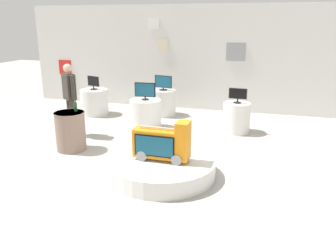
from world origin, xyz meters
The scene contains 15 objects.
ground_plane centered at (0.00, 0.00, 0.00)m, with size 30.00×30.00×0.00m, color #B2ADA3.
back_wall_display centered at (0.00, 4.48, 1.55)m, with size 11.40×0.13×3.10m.
main_display_pedestal centered at (0.19, -0.53, 0.15)m, with size 1.88×1.88×0.30m, color silver.
novelty_firetruck_tv centered at (0.21, -0.54, 0.60)m, with size 0.98×0.38×0.71m.
display_pedestal_left_rear centered at (-0.99, 3.46, 0.37)m, with size 0.71×0.71×0.73m, color silver.
tv_on_left_rear centered at (-0.99, 3.45, 0.95)m, with size 0.53×0.23×0.41m.
display_pedestal_center_rear centered at (-1.05, 2.11, 0.37)m, with size 0.79×0.79×0.73m, color silver.
tv_on_center_rear centered at (-1.05, 2.10, 0.97)m, with size 0.53×0.18×0.43m.
display_pedestal_right_rear centered at (1.20, 2.39, 0.37)m, with size 0.66×0.66×0.73m, color silver.
tv_on_right_rear centered at (1.20, 2.38, 0.93)m, with size 0.43×0.18×0.36m.
display_pedestal_far_right centered at (-2.93, 2.98, 0.37)m, with size 0.79×0.79×0.73m, color silver.
tv_on_far_right centered at (-2.93, 2.97, 0.94)m, with size 0.40×0.20×0.39m.
side_table_round centered at (-2.03, 0.19, 0.42)m, with size 0.64×0.64×0.82m.
bottle_on_side_table centered at (-1.93, 0.31, 0.92)m, with size 0.06×0.06×0.25m.
shopper_browsing_near_truck centered at (-2.51, 1.04, 1.00)m, with size 0.45×0.39×1.70m.
Camera 1 is at (1.87, -5.90, 2.61)m, focal length 37.21 mm.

